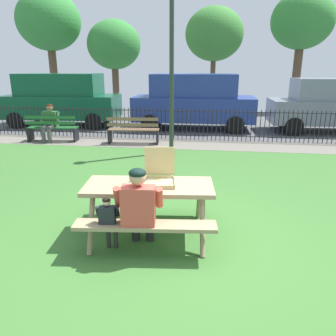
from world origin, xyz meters
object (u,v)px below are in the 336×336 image
object	(u,v)px
pizza_slice_on_table	(122,186)
picnic_table_foreground	(149,196)
pizza_box_open	(159,176)
park_bench_left	(52,129)
far_tree_midright	(302,22)
park_bench_center	(133,131)
lamp_post_walkway	(172,54)
far_tree_midleft	(114,45)
person_on_park_bench	(50,121)
child_at_table	(109,219)
far_tree_left	(49,22)
adult_at_table	(139,206)
parked_car_center	(331,105)
far_tree_center	(214,34)
parked_car_far_left	(61,99)
parked_car_left	(194,100)

from	to	relation	value
pizza_slice_on_table	picnic_table_foreground	bearing A→B (deg)	17.39
pizza_box_open	park_bench_left	world-z (taller)	pizza_box_open
pizza_slice_on_table	far_tree_midright	distance (m)	17.06
park_bench_center	lamp_post_walkway	size ratio (longest dim) A/B	0.37
park_bench_left	far_tree_midleft	size ratio (longest dim) A/B	0.33
picnic_table_foreground	person_on_park_bench	xyz separation A→B (m)	(-4.38, 5.76, 0.06)
child_at_table	far_tree_midright	world-z (taller)	far_tree_midright
far_tree_left	park_bench_left	bearing A→B (deg)	-64.93
pizza_slice_on_table	adult_at_table	bearing A→B (deg)	-49.81
pizza_box_open	far_tree_left	xyz separation A→B (m)	(-9.01, 15.40, 3.96)
pizza_slice_on_table	child_at_table	xyz separation A→B (m)	(-0.06, -0.46, -0.28)
picnic_table_foreground	far_tree_midleft	xyz separation A→B (m)	(-5.01, 15.50, 2.92)
pizza_slice_on_table	park_bench_left	size ratio (longest dim) A/B	0.14
parked_car_center	far_tree_left	xyz separation A→B (m)	(-14.01, 6.86, 3.82)
park_bench_left	far_tree_midleft	world-z (taller)	far_tree_midleft
child_at_table	far_tree_midright	size ratio (longest dim) A/B	0.13
far_tree_midleft	far_tree_midright	xyz separation A→B (m)	(10.36, 0.00, 1.09)
far_tree_center	picnic_table_foreground	bearing A→B (deg)	-92.74
far_tree_midleft	pizza_slice_on_table	bearing A→B (deg)	-73.42
pizza_slice_on_table	parked_car_center	distance (m)	10.33
parked_car_far_left	far_tree_midleft	size ratio (longest dim) A/B	0.95
person_on_park_bench	child_at_table	bearing A→B (deg)	-57.97
pizza_box_open	park_bench_left	distance (m)	7.19
lamp_post_walkway	far_tree_center	distance (m)	10.84
lamp_post_walkway	far_tree_left	world-z (taller)	far_tree_left
park_bench_center	parked_car_far_left	distance (m)	4.73
parked_car_left	far_tree_center	size ratio (longest dim) A/B	0.84
picnic_table_foreground	parked_car_far_left	distance (m)	10.14
pizza_box_open	far_tree_midleft	bearing A→B (deg)	108.47
adult_at_table	park_bench_left	distance (m)	7.57
parked_car_center	pizza_slice_on_table	bearing A→B (deg)	-122.12
child_at_table	far_tree_midleft	size ratio (longest dim) A/B	0.16
lamp_post_walkway	far_tree_center	xyz separation A→B (m)	(1.03, 10.70, 1.38)
adult_at_table	park_bench_center	size ratio (longest dim) A/B	0.73
far_tree_left	far_tree_midright	size ratio (longest dim) A/B	1.06
park_bench_center	far_tree_left	size ratio (longest dim) A/B	0.25
picnic_table_foreground	child_at_table	size ratio (longest dim) A/B	2.41
far_tree_midright	adult_at_table	bearing A→B (deg)	-108.56
lamp_post_walkway	parked_car_center	distance (m)	6.84
lamp_post_walkway	parked_car_far_left	bearing A→B (deg)	142.49
pizza_box_open	adult_at_table	world-z (taller)	pizza_box_open
far_tree_left	parked_car_left	bearing A→B (deg)	-37.39
park_bench_left	child_at_table	bearing A→B (deg)	-58.35
pizza_box_open	far_tree_midright	bearing A→B (deg)	71.30
parked_car_center	far_tree_center	bearing A→B (deg)	122.62
picnic_table_foreground	child_at_table	distance (m)	0.72
adult_at_table	parked_car_far_left	world-z (taller)	parked_car_far_left
parked_car_far_left	parked_car_center	size ratio (longest dim) A/B	1.05
person_on_park_bench	far_tree_midleft	xyz separation A→B (m)	(-0.63, 9.74, 2.86)
pizza_slice_on_table	parked_car_center	world-z (taller)	parked_car_center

